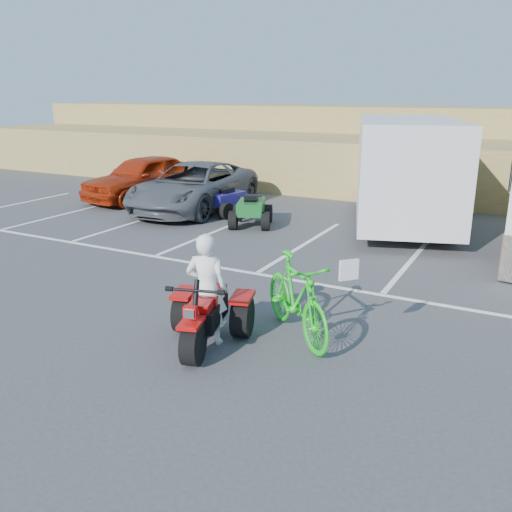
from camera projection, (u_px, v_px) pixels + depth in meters
The scene contains 11 objects.
ground at pixel (192, 313), 9.44m from camera, with size 100.00×100.00×0.00m, color #3B3B3E.
parking_stripes at pixel (323, 259), 12.49m from camera, with size 28.00×5.16×0.01m.
grass_embankment at pixel (405, 150), 22.13m from camera, with size 40.00×8.50×3.10m.
red_trike_atv at pixel (205, 346), 8.21m from camera, with size 1.25×1.67×1.09m, color #B10B0A, non-canonical shape.
rider at pixel (207, 289), 8.11m from camera, with size 0.63×0.41×1.72m, color white.
green_dirt_bike at pixel (296, 298), 8.34m from camera, with size 0.61×2.17×1.30m, color #14BF19.
grey_pickup at pixel (194, 187), 17.55m from camera, with size 2.51×5.44×1.51m, color #494B51.
red_car at pixel (143, 177), 19.27m from camera, with size 1.86×4.63×1.58m, color #982108.
cargo_trailer at pixel (405, 168), 15.36m from camera, with size 4.40×6.88×2.99m.
quad_atv_blue at pixel (226, 215), 17.04m from camera, with size 1.08×1.45×0.95m, color navy, non-canonical shape.
quad_atv_green at pixel (251, 226), 15.62m from camera, with size 1.13×1.52×0.99m, color #14571F, non-canonical shape.
Camera 1 is at (5.08, -7.21, 3.68)m, focal length 38.00 mm.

